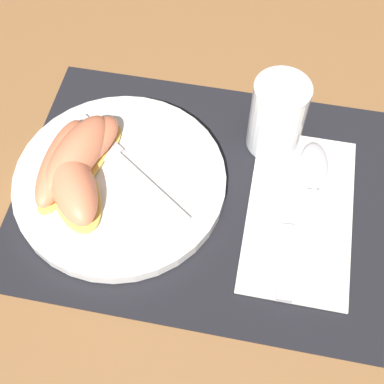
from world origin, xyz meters
TOP-DOWN VIEW (x-y plane):
  - ground_plane at (0.00, 0.00)m, footprint 3.00×3.00m
  - placemat at (0.00, 0.00)m, footprint 0.43×0.32m
  - plate at (-0.09, -0.01)m, footprint 0.25×0.25m
  - juice_glass at (0.07, 0.09)m, footprint 0.06×0.06m
  - napkin at (0.12, -0.01)m, footprint 0.12×0.22m
  - knife at (0.10, -0.01)m, footprint 0.03×0.22m
  - spoon at (0.13, 0.03)m, footprint 0.04×0.20m
  - fork at (-0.10, 0.01)m, footprint 0.17×0.13m
  - citrus_wedge_0 at (-0.14, 0.02)m, footprint 0.09×0.11m
  - citrus_wedge_1 at (-0.14, 0.00)m, footprint 0.08×0.13m
  - citrus_wedge_2 at (-0.16, -0.01)m, footprint 0.05×0.13m
  - citrus_wedge_3 at (-0.14, -0.04)m, footprint 0.10×0.12m

SIDE VIEW (x-z plane):
  - ground_plane at x=0.00m, z-range 0.00..0.00m
  - placemat at x=0.00m, z-range 0.00..0.00m
  - napkin at x=0.12m, z-range 0.00..0.01m
  - knife at x=0.10m, z-range 0.01..0.01m
  - spoon at x=0.13m, z-range 0.01..0.02m
  - plate at x=-0.09m, z-range 0.00..0.02m
  - fork at x=-0.10m, z-range 0.02..0.02m
  - citrus_wedge_0 at x=-0.14m, z-range 0.02..0.05m
  - citrus_wedge_2 at x=-0.16m, z-range 0.02..0.05m
  - citrus_wedge_3 at x=-0.14m, z-range 0.02..0.06m
  - citrus_wedge_1 at x=-0.14m, z-range 0.02..0.06m
  - juice_glass at x=0.07m, z-range 0.00..0.10m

